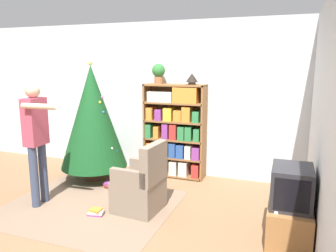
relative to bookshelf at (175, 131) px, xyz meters
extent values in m
plane|color=#846042|center=(-0.25, -1.80, -0.78)|extent=(14.00, 14.00, 0.00)
cube|color=silver|center=(-0.25, 0.25, 0.52)|extent=(8.00, 0.10, 2.60)
cube|color=silver|center=(2.14, -1.80, 0.52)|extent=(0.10, 8.00, 2.60)
cube|color=#7F6651|center=(-0.69, -1.57, -0.78)|extent=(2.23, 1.89, 0.01)
cube|color=brown|center=(-0.50, 0.01, 0.00)|extent=(0.03, 0.33, 1.57)
cube|color=brown|center=(0.49, 0.01, 0.00)|extent=(0.03, 0.33, 1.57)
cube|color=brown|center=(-0.01, 0.01, 0.77)|extent=(1.03, 0.33, 0.03)
cube|color=brown|center=(-0.01, 0.17, 0.00)|extent=(1.03, 0.01, 1.57)
cube|color=brown|center=(-0.01, 0.01, -0.75)|extent=(1.00, 0.33, 0.03)
cube|color=#2D7A42|center=(-0.40, -0.02, -0.61)|extent=(0.14, 0.27, 0.25)
cube|color=gold|center=(-0.22, -0.01, -0.61)|extent=(0.12, 0.28, 0.25)
cube|color=beige|center=(0.01, -0.02, -0.62)|extent=(0.13, 0.26, 0.23)
cube|color=beige|center=(0.18, 0.00, -0.62)|extent=(0.14, 0.30, 0.24)
cube|color=#B22D28|center=(0.39, 0.00, -0.63)|extent=(0.12, 0.30, 0.22)
cube|color=brown|center=(-0.01, 0.01, -0.44)|extent=(1.00, 0.33, 0.03)
cube|color=orange|center=(-0.42, -0.02, -0.32)|extent=(0.09, 0.26, 0.21)
cube|color=#B22D28|center=(-0.27, -0.01, -0.30)|extent=(0.09, 0.29, 0.26)
cube|color=#232328|center=(-0.13, -0.02, -0.32)|extent=(0.11, 0.27, 0.22)
cube|color=#284C93|center=(-0.01, -0.03, -0.31)|extent=(0.11, 0.24, 0.24)
cube|color=#284C93|center=(0.13, -0.01, -0.32)|extent=(0.12, 0.28, 0.22)
cube|color=beige|center=(0.27, -0.02, -0.32)|extent=(0.10, 0.27, 0.22)
cube|color=#843889|center=(0.40, -0.02, -0.33)|extent=(0.12, 0.27, 0.20)
cube|color=brown|center=(-0.01, 0.01, -0.13)|extent=(1.00, 0.33, 0.03)
cube|color=#2D7A42|center=(-0.43, -0.03, -0.01)|extent=(0.10, 0.25, 0.23)
cube|color=orange|center=(-0.29, -0.03, -0.02)|extent=(0.09, 0.24, 0.20)
cube|color=#843889|center=(-0.13, -0.03, 0.01)|extent=(0.10, 0.25, 0.25)
cube|color=#B22D28|center=(0.01, -0.02, 0.01)|extent=(0.12, 0.27, 0.25)
cube|color=#2D7A42|center=(0.15, -0.03, -0.01)|extent=(0.11, 0.24, 0.23)
cube|color=#2D7A42|center=(0.27, -0.03, -0.01)|extent=(0.11, 0.24, 0.23)
cube|color=#2D7A42|center=(0.41, -0.03, -0.02)|extent=(0.09, 0.25, 0.20)
cube|color=brown|center=(-0.01, 0.01, 0.17)|extent=(1.00, 0.33, 0.03)
cube|color=orange|center=(-0.41, -0.03, 0.29)|extent=(0.11, 0.25, 0.21)
cube|color=#843889|center=(-0.25, -0.01, 0.28)|extent=(0.11, 0.28, 0.18)
cube|color=gold|center=(-0.09, 0.00, 0.29)|extent=(0.14, 0.30, 0.21)
cube|color=orange|center=(0.09, -0.04, 0.28)|extent=(0.13, 0.24, 0.18)
cube|color=orange|center=(0.23, 0.00, 0.31)|extent=(0.14, 0.30, 0.24)
cube|color=#2D7A42|center=(0.39, -0.02, 0.28)|extent=(0.11, 0.27, 0.18)
cube|color=brown|center=(-0.01, 0.01, 0.48)|extent=(1.00, 0.33, 0.03)
cube|color=beige|center=(-0.22, -0.02, 0.58)|extent=(0.43, 0.28, 0.17)
cube|color=orange|center=(0.20, -0.02, 0.62)|extent=(0.40, 0.26, 0.25)
cube|color=#996638|center=(1.84, -1.56, -0.57)|extent=(0.45, 0.70, 0.41)
cube|color=#28282D|center=(1.84, -1.56, -0.15)|extent=(0.41, 0.52, 0.43)
cube|color=black|center=(1.84, -1.82, -0.15)|extent=(0.34, 0.01, 0.33)
cube|color=white|center=(1.71, -1.77, -0.36)|extent=(0.04, 0.12, 0.02)
cylinder|color=#4C3323|center=(-1.21, -0.58, -0.73)|extent=(0.36, 0.36, 0.10)
cylinder|color=brown|center=(-1.21, -0.58, -0.62)|extent=(0.08, 0.08, 0.12)
cone|color=#14471E|center=(-1.21, -0.58, 0.27)|extent=(1.08, 1.08, 1.66)
sphere|color=gold|center=(-1.56, -0.85, -0.32)|extent=(0.06, 0.06, 0.06)
sphere|color=#B74C93|center=(-1.43, -0.59, 0.41)|extent=(0.06, 0.06, 0.06)
sphere|color=gold|center=(-1.04, -0.63, 0.52)|extent=(0.05, 0.05, 0.05)
sphere|color=red|center=(-1.17, -0.30, 0.18)|extent=(0.07, 0.07, 0.07)
sphere|color=#335BB2|center=(-0.99, -0.62, 0.36)|extent=(0.05, 0.05, 0.05)
sphere|color=red|center=(-1.62, -0.76, -0.33)|extent=(0.07, 0.07, 0.07)
sphere|color=#335BB2|center=(-0.98, -0.32, -0.05)|extent=(0.04, 0.04, 0.04)
sphere|color=silver|center=(-0.82, -0.69, -0.20)|extent=(0.05, 0.05, 0.05)
sphere|color=#B74C93|center=(-1.06, -0.54, 0.58)|extent=(0.06, 0.06, 0.06)
sphere|color=#335BB2|center=(-0.79, -0.60, -0.26)|extent=(0.05, 0.05, 0.05)
sphere|color=#E5CC4C|center=(-1.21, -0.58, 1.13)|extent=(0.07, 0.07, 0.07)
cube|color=#7A6B5B|center=(-0.01, -1.42, -0.57)|extent=(0.60, 0.60, 0.42)
cube|color=#7A6B5B|center=(0.22, -1.44, -0.11)|extent=(0.16, 0.57, 0.50)
cube|color=#7A6B5B|center=(0.01, -1.18, -0.26)|extent=(0.51, 0.12, 0.20)
cube|color=#7A6B5B|center=(-0.03, -1.66, -0.26)|extent=(0.51, 0.12, 0.20)
cylinder|color=#38425B|center=(-1.37, -1.62, -0.36)|extent=(0.11, 0.11, 0.84)
cylinder|color=#38425B|center=(-1.36, -1.80, -0.36)|extent=(0.11, 0.11, 0.84)
cube|color=#AD4256|center=(-1.36, -1.71, 0.37)|extent=(0.19, 0.33, 0.63)
cylinder|color=#DBAD89|center=(-1.37, -1.51, 0.34)|extent=(0.07, 0.07, 0.50)
cylinder|color=#DBAD89|center=(-1.11, -1.90, 0.61)|extent=(0.48, 0.09, 0.07)
cube|color=white|center=(-0.87, -1.89, 0.61)|extent=(0.11, 0.04, 0.03)
sphere|color=#DBAD89|center=(-1.36, -1.71, 0.78)|extent=(0.19, 0.19, 0.19)
cylinder|color=#935B38|center=(-0.29, 0.01, 0.85)|extent=(0.14, 0.14, 0.12)
sphere|color=#2D7033|center=(-0.29, 0.01, 1.01)|extent=(0.22, 0.22, 0.22)
cylinder|color=#473828|center=(0.28, 0.01, 0.81)|extent=(0.12, 0.12, 0.04)
cone|color=black|center=(0.28, 0.01, 0.90)|extent=(0.20, 0.20, 0.14)
cube|color=beige|center=(-0.75, -0.86, -0.77)|extent=(0.23, 0.16, 0.03)
cube|color=#B22D28|center=(-0.76, -0.87, -0.74)|extent=(0.19, 0.17, 0.03)
cube|color=#843889|center=(-0.75, -0.87, -0.71)|extent=(0.20, 0.15, 0.03)
cube|color=#843889|center=(-0.46, -1.75, -0.77)|extent=(0.21, 0.15, 0.02)
cube|color=beige|center=(-0.46, -1.75, -0.74)|extent=(0.21, 0.16, 0.04)
cube|color=orange|center=(-0.46, -1.75, -0.71)|extent=(0.15, 0.13, 0.02)
camera|label=1|loc=(1.74, -5.09, 1.13)|focal=35.00mm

